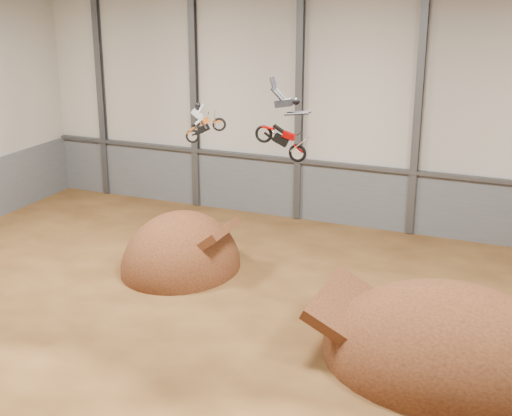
{
  "coord_description": "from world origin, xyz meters",
  "views": [
    {
      "loc": [
        9.98,
        -23.02,
        13.68
      ],
      "look_at": [
        -1.43,
        4.0,
        4.13
      ],
      "focal_mm": 50.0,
      "sensor_mm": 36.0,
      "label": 1
    }
  ],
  "objects_px": {
    "takeoff_ramp": "(181,268)",
    "fmx_rider_b": "(277,119)",
    "landing_ramp": "(447,360)",
    "fmx_rider_a": "(208,117)"
  },
  "relations": [
    {
      "from": "landing_ramp",
      "to": "fmx_rider_b",
      "type": "height_order",
      "value": "fmx_rider_b"
    },
    {
      "from": "landing_ramp",
      "to": "fmx_rider_b",
      "type": "bearing_deg",
      "value": 172.97
    },
    {
      "from": "takeoff_ramp",
      "to": "fmx_rider_a",
      "type": "distance_m",
      "value": 7.66
    },
    {
      "from": "takeoff_ramp",
      "to": "landing_ramp",
      "type": "height_order",
      "value": "takeoff_ramp"
    },
    {
      "from": "landing_ramp",
      "to": "fmx_rider_b",
      "type": "relative_size",
      "value": 3.19
    },
    {
      "from": "takeoff_ramp",
      "to": "landing_ramp",
      "type": "bearing_deg",
      "value": -16.18
    },
    {
      "from": "landing_ramp",
      "to": "fmx_rider_a",
      "type": "distance_m",
      "value": 14.89
    },
    {
      "from": "takeoff_ramp",
      "to": "fmx_rider_b",
      "type": "relative_size",
      "value": 2.19
    },
    {
      "from": "takeoff_ramp",
      "to": "fmx_rider_b",
      "type": "xyz_separation_m",
      "value": [
        6.14,
        -3.0,
        8.43
      ]
    },
    {
      "from": "landing_ramp",
      "to": "fmx_rider_b",
      "type": "distance_m",
      "value": 11.17
    }
  ]
}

